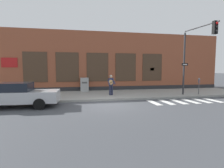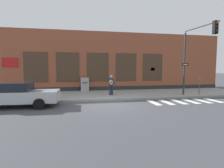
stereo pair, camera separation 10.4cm
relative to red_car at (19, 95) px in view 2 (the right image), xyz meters
name	(u,v)px [view 2 (the right image)]	position (x,y,z in m)	size (l,w,h in m)	color
ground_plane	(110,105)	(5.61, -0.42, -0.77)	(160.00, 160.00, 0.00)	#424449
sidewalk	(101,95)	(5.61, 3.74, -0.69)	(28.00, 5.41, 0.15)	gray
building_backdrop	(96,63)	(5.61, 8.44, 2.33)	(28.00, 4.06, 6.21)	brown
crosswalk	(185,102)	(11.19, -0.26, -0.76)	(5.20, 1.90, 0.01)	silver
red_car	(19,95)	(0.00, 0.00, 0.00)	(4.65, 2.08, 1.53)	#B7BABF
busker	(111,84)	(6.34, 2.93, 0.36)	(0.74, 0.58, 1.70)	#1E233D
traffic_light	(196,49)	(12.67, 0.80, 3.17)	(0.67, 3.47, 5.47)	#2D2D30
parking_meter	(200,84)	(13.90, 1.76, 0.33)	(0.13, 0.11, 1.44)	#47474C
utility_box	(85,84)	(4.24, 6.00, 0.06)	(0.80, 0.56, 1.35)	#9E9E9E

